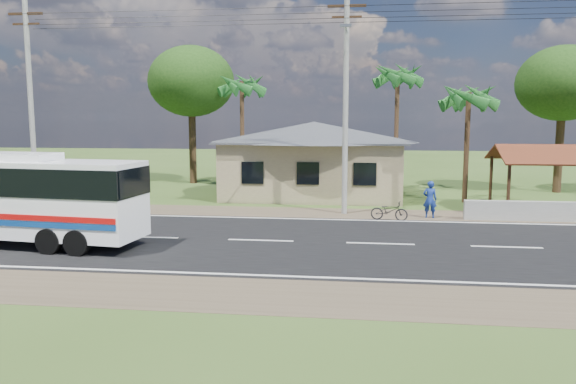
{
  "coord_description": "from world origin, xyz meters",
  "views": [
    {
      "loc": [
        3.62,
        -20.6,
        4.67
      ],
      "look_at": [
        0.92,
        1.0,
        1.76
      ],
      "focal_mm": 35.0,
      "sensor_mm": 36.0,
      "label": 1
    }
  ],
  "objects": [
    {
      "name": "tree_behind_house",
      "position": [
        -8.0,
        18.0,
        7.12
      ],
      "size": [
        6.0,
        6.0,
        9.61
      ],
      "color": "#47301E",
      "rests_on": "ground"
    },
    {
      "name": "palm_near",
      "position": [
        9.5,
        11.0,
        5.71
      ],
      "size": [
        2.8,
        2.8,
        6.7
      ],
      "color": "#47301E",
      "rests_on": "ground"
    },
    {
      "name": "house",
      "position": [
        1.0,
        13.0,
        2.64
      ],
      "size": [
        12.4,
        10.0,
        5.0
      ],
      "color": "tan",
      "rests_on": "ground"
    },
    {
      "name": "utility_poles",
      "position": [
        2.67,
        6.49,
        5.77
      ],
      "size": [
        32.8,
        2.22,
        11.0
      ],
      "color": "#9E9E99",
      "rests_on": "ground"
    },
    {
      "name": "palm_far",
      "position": [
        -4.0,
        16.0,
        6.68
      ],
      "size": [
        2.8,
        2.8,
        7.7
      ],
      "color": "#47301E",
      "rests_on": "ground"
    },
    {
      "name": "ground",
      "position": [
        0.0,
        0.0,
        0.0
      ],
      "size": [
        120.0,
        120.0,
        0.0
      ],
      "primitive_type": "plane",
      "color": "#32491A",
      "rests_on": "ground"
    },
    {
      "name": "coach_bus",
      "position": [
        -9.42,
        -1.64,
        1.94
      ],
      "size": [
        11.09,
        3.46,
        3.39
      ],
      "rotation": [
        0.0,
        0.0,
        -0.11
      ],
      "color": "white",
      "rests_on": "ground"
    },
    {
      "name": "road",
      "position": [
        0.0,
        0.0,
        0.01
      ],
      "size": [
        120.0,
        16.0,
        0.03
      ],
      "color": "black",
      "rests_on": "ground"
    },
    {
      "name": "concrete_barrier",
      "position": [
        12.0,
        5.6,
        0.45
      ],
      "size": [
        7.0,
        0.3,
        0.9
      ],
      "primitive_type": "cube",
      "color": "#9E9E99",
      "rests_on": "ground"
    },
    {
      "name": "waiting_shed",
      "position": [
        13.0,
        8.5,
        2.73
      ],
      "size": [
        5.2,
        4.48,
        3.35
      ],
      "color": "#3A2615",
      "rests_on": "ground"
    },
    {
      "name": "tree_behind_shed",
      "position": [
        16.0,
        16.0,
        6.68
      ],
      "size": [
        5.6,
        5.6,
        9.02
      ],
      "color": "#47301E",
      "rests_on": "ground"
    },
    {
      "name": "motorcycle",
      "position": [
        5.07,
        4.94,
        0.44
      ],
      "size": [
        1.76,
        0.91,
        0.88
      ],
      "primitive_type": "imported",
      "rotation": [
        0.0,
        0.0,
        1.37
      ],
      "color": "black",
      "rests_on": "ground"
    },
    {
      "name": "palm_mid",
      "position": [
        6.0,
        15.5,
        7.16
      ],
      "size": [
        2.8,
        2.8,
        8.2
      ],
      "color": "#47301E",
      "rests_on": "ground"
    },
    {
      "name": "person",
      "position": [
        6.98,
        5.81,
        0.87
      ],
      "size": [
        0.67,
        0.47,
        1.75
      ],
      "primitive_type": "imported",
      "rotation": [
        0.0,
        0.0,
        3.06
      ],
      "color": "navy",
      "rests_on": "ground"
    }
  ]
}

